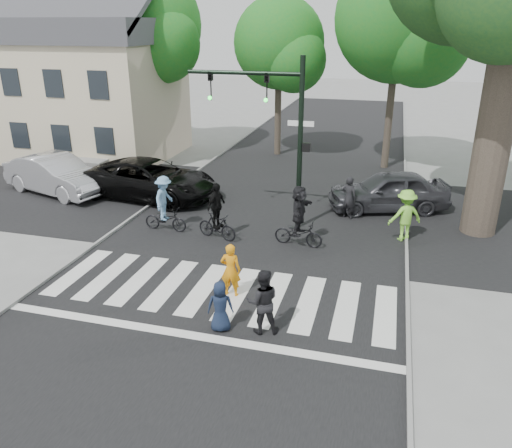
{
  "coord_description": "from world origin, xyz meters",
  "views": [
    {
      "loc": [
        4.19,
        -10.51,
        6.94
      ],
      "look_at": [
        0.5,
        3.0,
        1.3
      ],
      "focal_mm": 35.0,
      "sensor_mm": 36.0,
      "label": 1
    }
  ],
  "objects_px": {
    "car_grey": "(388,191)",
    "cyclist_mid": "(217,216)",
    "traffic_signal": "(276,119)",
    "pedestrian_woman": "(231,270)",
    "cyclist_right": "(299,219)",
    "car_suv": "(150,179)",
    "car_silver": "(56,175)",
    "cyclist_left": "(165,207)",
    "pedestrian_child": "(220,306)",
    "pedestrian_adult": "(263,302)"
  },
  "relations": [
    {
      "from": "pedestrian_adult",
      "to": "cyclist_mid",
      "type": "bearing_deg",
      "value": -77.7
    },
    {
      "from": "cyclist_mid",
      "to": "car_grey",
      "type": "xyz_separation_m",
      "value": [
        5.59,
        4.52,
        -0.03
      ]
    },
    {
      "from": "pedestrian_child",
      "to": "cyclist_mid",
      "type": "relative_size",
      "value": 0.65
    },
    {
      "from": "car_suv",
      "to": "cyclist_mid",
      "type": "bearing_deg",
      "value": -122.13
    },
    {
      "from": "cyclist_mid",
      "to": "pedestrian_woman",
      "type": "bearing_deg",
      "value": -65.11
    },
    {
      "from": "pedestrian_woman",
      "to": "cyclist_mid",
      "type": "relative_size",
      "value": 0.76
    },
    {
      "from": "cyclist_mid",
      "to": "car_suv",
      "type": "bearing_deg",
      "value": 140.68
    },
    {
      "from": "traffic_signal",
      "to": "pedestrian_child",
      "type": "distance_m",
      "value": 7.69
    },
    {
      "from": "traffic_signal",
      "to": "pedestrian_woman",
      "type": "distance_m",
      "value": 6.16
    },
    {
      "from": "pedestrian_child",
      "to": "car_silver",
      "type": "xyz_separation_m",
      "value": [
        -10.36,
        8.13,
        0.19
      ]
    },
    {
      "from": "pedestrian_woman",
      "to": "pedestrian_adult",
      "type": "height_order",
      "value": "pedestrian_adult"
    },
    {
      "from": "traffic_signal",
      "to": "car_grey",
      "type": "distance_m",
      "value": 5.74
    },
    {
      "from": "pedestrian_adult",
      "to": "car_silver",
      "type": "relative_size",
      "value": 0.32
    },
    {
      "from": "car_silver",
      "to": "pedestrian_woman",
      "type": "bearing_deg",
      "value": -105.97
    },
    {
      "from": "pedestrian_adult",
      "to": "pedestrian_child",
      "type": "bearing_deg",
      "value": -6.85
    },
    {
      "from": "cyclist_right",
      "to": "car_suv",
      "type": "bearing_deg",
      "value": 155.09
    },
    {
      "from": "pedestrian_child",
      "to": "car_silver",
      "type": "relative_size",
      "value": 0.25
    },
    {
      "from": "pedestrian_child",
      "to": "car_grey",
      "type": "bearing_deg",
      "value": -126.47
    },
    {
      "from": "pedestrian_child",
      "to": "traffic_signal",
      "type": "bearing_deg",
      "value": -103.54
    },
    {
      "from": "cyclist_right",
      "to": "car_silver",
      "type": "xyz_separation_m",
      "value": [
        -11.25,
        2.72,
        -0.1
      ]
    },
    {
      "from": "pedestrian_woman",
      "to": "cyclist_left",
      "type": "relative_size",
      "value": 0.76
    },
    {
      "from": "cyclist_left",
      "to": "car_grey",
      "type": "height_order",
      "value": "cyclist_left"
    },
    {
      "from": "cyclist_mid",
      "to": "traffic_signal",
      "type": "bearing_deg",
      "value": 46.56
    },
    {
      "from": "car_silver",
      "to": "cyclist_right",
      "type": "bearing_deg",
      "value": -86.91
    },
    {
      "from": "traffic_signal",
      "to": "car_grey",
      "type": "bearing_deg",
      "value": 35.23
    },
    {
      "from": "pedestrian_child",
      "to": "car_suv",
      "type": "relative_size",
      "value": 0.22
    },
    {
      "from": "car_silver",
      "to": "car_grey",
      "type": "height_order",
      "value": "car_silver"
    },
    {
      "from": "pedestrian_child",
      "to": "cyclist_right",
      "type": "bearing_deg",
      "value": -115.17
    },
    {
      "from": "traffic_signal",
      "to": "cyclist_left",
      "type": "relative_size",
      "value": 2.97
    },
    {
      "from": "car_grey",
      "to": "traffic_signal",
      "type": "bearing_deg",
      "value": -72.59
    },
    {
      "from": "traffic_signal",
      "to": "pedestrian_woman",
      "type": "height_order",
      "value": "traffic_signal"
    },
    {
      "from": "pedestrian_woman",
      "to": "traffic_signal",
      "type": "bearing_deg",
      "value": -92.9
    },
    {
      "from": "pedestrian_woman",
      "to": "cyclist_mid",
      "type": "distance_m",
      "value": 3.93
    },
    {
      "from": "pedestrian_woman",
      "to": "car_suv",
      "type": "bearing_deg",
      "value": -53.14
    },
    {
      "from": "car_grey",
      "to": "cyclist_mid",
      "type": "bearing_deg",
      "value": -68.84
    },
    {
      "from": "pedestrian_woman",
      "to": "car_suv",
      "type": "xyz_separation_m",
      "value": [
        -5.84,
        7.0,
        0.05
      ]
    },
    {
      "from": "pedestrian_woman",
      "to": "cyclist_mid",
      "type": "xyz_separation_m",
      "value": [
        -1.65,
        3.57,
        0.06
      ]
    },
    {
      "from": "car_grey",
      "to": "cyclist_right",
      "type": "bearing_deg",
      "value": -50.4
    },
    {
      "from": "cyclist_left",
      "to": "car_suv",
      "type": "xyz_separation_m",
      "value": [
        -2.16,
        3.21,
        -0.06
      ]
    },
    {
      "from": "cyclist_right",
      "to": "car_grey",
      "type": "bearing_deg",
      "value": 57.42
    },
    {
      "from": "cyclist_right",
      "to": "car_silver",
      "type": "height_order",
      "value": "cyclist_right"
    },
    {
      "from": "traffic_signal",
      "to": "car_suv",
      "type": "xyz_separation_m",
      "value": [
        -5.83,
        1.69,
        -3.09
      ]
    },
    {
      "from": "cyclist_right",
      "to": "car_suv",
      "type": "xyz_separation_m",
      "value": [
        -7.0,
        3.25,
        -0.12
      ]
    },
    {
      "from": "pedestrian_woman",
      "to": "car_grey",
      "type": "bearing_deg",
      "value": -118.95
    },
    {
      "from": "traffic_signal",
      "to": "cyclist_mid",
      "type": "relative_size",
      "value": 3.0
    },
    {
      "from": "traffic_signal",
      "to": "car_grey",
      "type": "height_order",
      "value": "traffic_signal"
    },
    {
      "from": "car_silver",
      "to": "car_grey",
      "type": "relative_size",
      "value": 1.09
    },
    {
      "from": "pedestrian_woman",
      "to": "cyclist_left",
      "type": "distance_m",
      "value": 5.29
    },
    {
      "from": "pedestrian_child",
      "to": "car_silver",
      "type": "bearing_deg",
      "value": -54.0
    },
    {
      "from": "cyclist_mid",
      "to": "car_grey",
      "type": "bearing_deg",
      "value": 38.98
    }
  ]
}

